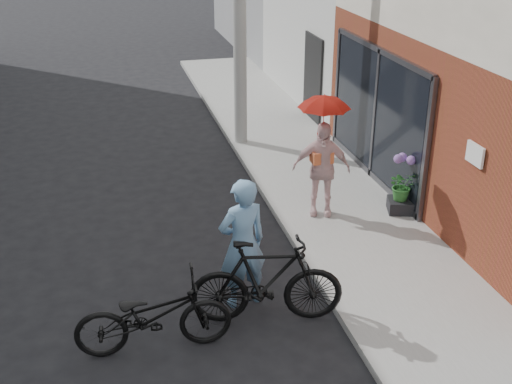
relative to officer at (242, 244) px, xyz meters
name	(u,v)px	position (x,y,z in m)	size (l,w,h in m)	color
ground	(261,302)	(0.25, -0.06, -0.93)	(80.00, 80.00, 0.00)	black
sidewalk	(349,217)	(2.35, 1.94, -0.87)	(2.20, 24.00, 0.12)	gray
curb	(285,225)	(1.19, 1.94, -0.87)	(0.12, 24.00, 0.12)	#9E9E99
officer	(242,244)	(0.00, 0.00, 0.00)	(0.68, 0.45, 1.86)	#6B97BE
bike_left	(153,315)	(-1.28, -0.71, -0.43)	(0.67, 1.91, 1.00)	black
bike_right	(267,282)	(0.21, -0.47, -0.33)	(0.56, 1.99, 1.20)	black
kimono_woman	(321,169)	(1.86, 2.14, 0.02)	(0.97, 0.40, 1.65)	beige
parasol	(324,101)	(1.86, 2.14, 1.20)	(0.82, 0.82, 0.72)	red
planter	(400,205)	(3.25, 1.85, -0.70)	(0.42, 0.42, 0.22)	black
potted_plant	(402,186)	(3.25, 1.85, -0.32)	(0.48, 0.42, 0.53)	#2C692A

